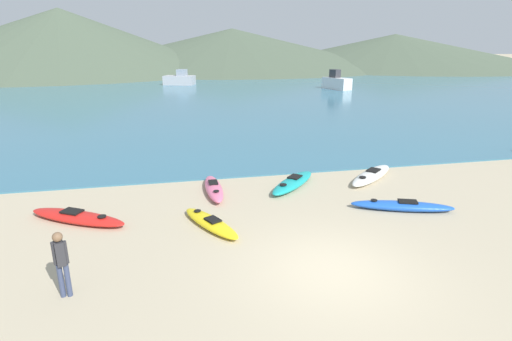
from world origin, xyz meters
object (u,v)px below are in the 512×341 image
(kayak_on_sand_5, at_px, (293,182))
(kayak_on_sand_2, at_px, (214,188))
(person_near_foreground, at_px, (61,260))
(moored_boat_0, at_px, (180,79))
(kayak_on_sand_1, at_px, (77,217))
(kayak_on_sand_0, at_px, (372,175))
(kayak_on_sand_4, at_px, (402,206))
(moored_boat_1, at_px, (336,82))
(kayak_on_sand_3, at_px, (211,223))

(kayak_on_sand_5, bearing_deg, kayak_on_sand_2, -179.77)
(person_near_foreground, relative_size, moored_boat_0, 0.34)
(person_near_foreground, bearing_deg, kayak_on_sand_1, 97.91)
(kayak_on_sand_0, relative_size, kayak_on_sand_2, 1.07)
(kayak_on_sand_0, distance_m, kayak_on_sand_1, 11.09)
(kayak_on_sand_4, bearing_deg, person_near_foreground, -164.35)
(kayak_on_sand_2, relative_size, moored_boat_0, 0.64)
(kayak_on_sand_1, relative_size, moored_boat_1, 0.81)
(kayak_on_sand_0, distance_m, person_near_foreground, 11.97)
(kayak_on_sand_3, bearing_deg, kayak_on_sand_5, 39.75)
(kayak_on_sand_3, xyz_separation_m, person_near_foreground, (-3.44, -2.80, 0.74))
(kayak_on_sand_0, xyz_separation_m, kayak_on_sand_4, (-0.59, -3.22, -0.00))
(kayak_on_sand_4, bearing_deg, kayak_on_sand_1, 172.79)
(kayak_on_sand_0, height_order, kayak_on_sand_3, kayak_on_sand_0)
(kayak_on_sand_0, bearing_deg, person_near_foreground, -150.11)
(kayak_on_sand_1, relative_size, kayak_on_sand_2, 1.16)
(kayak_on_sand_2, bearing_deg, kayak_on_sand_5, 0.23)
(moored_boat_1, bearing_deg, moored_boat_0, 152.04)
(kayak_on_sand_4, bearing_deg, kayak_on_sand_5, 133.81)
(kayak_on_sand_2, distance_m, kayak_on_sand_3, 2.92)
(kayak_on_sand_2, distance_m, moored_boat_1, 37.36)
(kayak_on_sand_2, bearing_deg, kayak_on_sand_1, -159.57)
(kayak_on_sand_1, xyz_separation_m, kayak_on_sand_3, (4.00, -1.24, -0.02))
(kayak_on_sand_4, xyz_separation_m, kayak_on_sand_5, (-2.85, 2.97, 0.02))
(kayak_on_sand_4, height_order, moored_boat_1, moored_boat_1)
(kayak_on_sand_0, bearing_deg, kayak_on_sand_1, -170.08)
(kayak_on_sand_3, xyz_separation_m, kayak_on_sand_5, (3.49, 2.90, 0.04))
(kayak_on_sand_0, distance_m, kayak_on_sand_2, 6.51)
(kayak_on_sand_3, relative_size, kayak_on_sand_5, 0.97)
(kayak_on_sand_4, xyz_separation_m, moored_boat_0, (-5.79, 45.15, 0.62))
(kayak_on_sand_3, height_order, moored_boat_1, moored_boat_1)
(kayak_on_sand_1, xyz_separation_m, kayak_on_sand_5, (7.49, 1.66, 0.02))
(moored_boat_0, bearing_deg, kayak_on_sand_1, -95.92)
(kayak_on_sand_0, xyz_separation_m, kayak_on_sand_1, (-10.92, -1.91, 0.00))
(kayak_on_sand_1, xyz_separation_m, person_near_foreground, (0.56, -4.05, 0.72))
(kayak_on_sand_0, xyz_separation_m, person_near_foreground, (-10.36, -5.96, 0.72))
(kayak_on_sand_1, height_order, kayak_on_sand_5, kayak_on_sand_5)
(kayak_on_sand_2, xyz_separation_m, kayak_on_sand_3, (-0.42, -2.89, -0.04))
(kayak_on_sand_0, xyz_separation_m, kayak_on_sand_5, (-3.43, -0.25, 0.02))
(kayak_on_sand_0, relative_size, moored_boat_1, 0.75)
(kayak_on_sand_5, bearing_deg, moored_boat_0, 93.99)
(moored_boat_0, xyz_separation_m, moored_boat_1, (18.47, -9.80, 0.10))
(kayak_on_sand_1, relative_size, kayak_on_sand_4, 1.00)
(kayak_on_sand_1, relative_size, kayak_on_sand_5, 1.19)
(moored_boat_1, bearing_deg, kayak_on_sand_1, -124.07)
(kayak_on_sand_1, distance_m, kayak_on_sand_2, 4.72)
(person_near_foreground, bearing_deg, moored_boat_1, 59.47)
(kayak_on_sand_3, height_order, moored_boat_0, moored_boat_0)
(kayak_on_sand_0, relative_size, kayak_on_sand_4, 0.92)
(kayak_on_sand_2, xyz_separation_m, person_near_foreground, (-3.86, -5.69, 0.70))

